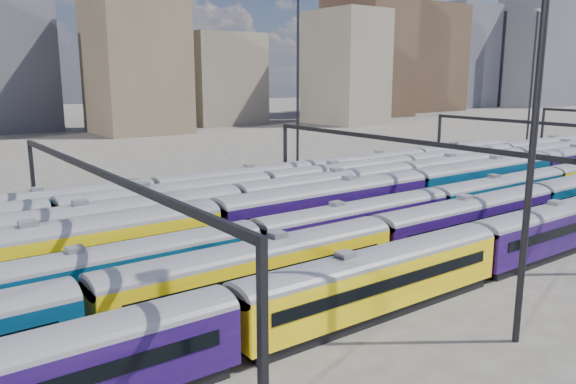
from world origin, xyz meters
TOP-DOWN VIEW (x-y plane):
  - ground at (0.00, 0.00)m, footprint 500.00×500.00m
  - rake_0 at (11.17, -15.00)m, footprint 138.16×2.89m
  - rake_1 at (6.79, -10.00)m, footprint 144.14×3.01m
  - rake_2 at (-20.69, -5.00)m, footprint 137.63×2.88m
  - rake_3 at (0.22, 0.00)m, footprint 159.85×3.34m
  - rake_4 at (15.70, 5.00)m, footprint 131.40×3.20m
  - rake_5 at (0.26, 10.00)m, footprint 125.74×3.07m
  - rake_6 at (-9.97, 15.00)m, footprint 117.50×2.87m
  - gantry_1 at (-20.00, 0.00)m, footprint 0.35×40.35m
  - gantry_2 at (10.00, 0.00)m, footprint 0.35×40.35m
  - gantry_3 at (40.00, 0.00)m, footprint 0.35×40.35m
  - mast_2 at (-5.00, -22.00)m, footprint 1.40×0.50m
  - mast_3 at (15.00, 24.00)m, footprint 1.40×0.50m
  - mast_5 at (65.00, 20.00)m, footprint 1.40×0.50m
  - skyline at (104.75, 105.73)m, footprint 399.22×60.48m

SIDE VIEW (x-z plane):
  - ground at x=0.00m, z-range 0.00..0.00m
  - rake_6 at x=-9.97m, z-range 0.12..4.94m
  - rake_2 at x=-20.69m, z-range 0.12..4.96m
  - rake_0 at x=11.17m, z-range 0.12..4.98m
  - rake_1 at x=6.79m, z-range 0.13..5.20m
  - rake_5 at x=0.26m, z-range 0.13..5.29m
  - rake_4 at x=15.70m, z-range 0.14..5.54m
  - rake_3 at x=0.22m, z-range 0.14..5.78m
  - gantry_1 at x=-20.00m, z-range 2.78..10.80m
  - gantry_2 at x=10.00m, z-range 2.78..10.80m
  - gantry_3 at x=40.00m, z-range 2.78..10.80m
  - mast_2 at x=-5.00m, z-range 1.17..26.77m
  - mast_3 at x=15.00m, z-range 1.17..26.77m
  - mast_5 at x=65.00m, z-range 1.17..26.77m
  - skyline at x=104.75m, z-range -4.18..45.85m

